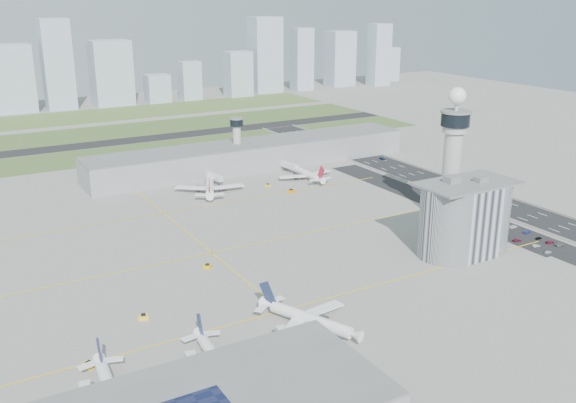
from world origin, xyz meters
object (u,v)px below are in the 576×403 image
tug_5 (291,191)px  car_lot_2 (517,240)px  secondary_tower (237,139)px  car_lot_9 (527,232)px  car_hw_4 (316,144)px  airplane_near_c (311,313)px  tug_2 (269,301)px  jet_bridge_far_1 (282,166)px  jet_bridge_near_1 (201,385)px  tug_1 (143,317)px  airplane_far_a (209,180)px  car_hw_2 (382,159)px  jet_bridge_near_2 (296,356)px  car_lot_8 (539,238)px  tug_3 (207,266)px  car_lot_10 (513,227)px  car_lot_3 (505,235)px  car_hw_1 (464,191)px  airplane_near_a (111,386)px  car_lot_11 (501,224)px  airplane_far_b (305,169)px  admin_building (465,218)px  tug_4 (268,185)px  jet_bridge_far_0 (208,177)px  control_tower (453,152)px  car_lot_4 (498,232)px  car_lot_1 (536,246)px  car_lot_6 (559,245)px  car_lot_0 (548,252)px  airplane_near_b (216,354)px  tug_0 (89,365)px

tug_5 → car_lot_2: bearing=87.6°
secondary_tower → car_lot_9: secondary_tower is taller
car_hw_4 → airplane_near_c: bearing=-120.8°
tug_2 → jet_bridge_far_1: bearing=26.9°
jet_bridge_near_1 → tug_1: (-0.13, 49.22, -1.87)m
airplane_near_c → airplane_far_a: 161.36m
car_hw_2 → tug_5: bearing=-158.1°
secondary_tower → tug_2: 187.83m
jet_bridge_near_2 → tug_2: size_ratio=3.95×
car_lot_2 → car_lot_8: 10.73m
tug_3 → car_lot_2: 136.43m
car_lot_9 → car_lot_10: 8.29m
jet_bridge_near_2 → tug_2: (11.91, 38.05, -1.82)m
car_lot_3 → car_lot_10: 13.23m
car_hw_1 → jet_bridge_near_1: bearing=-145.9°
airplane_near_a → jet_bridge_near_1: 23.59m
car_lot_10 → tug_3: bearing=81.7°
car_hw_2 → car_lot_11: bearing=-102.1°
airplane_far_b → jet_bridge_near_1: airplane_far_b is taller
admin_building → tug_3: (-99.79, 38.50, -14.39)m
jet_bridge_near_1 → car_hw_1: size_ratio=3.58×
jet_bridge_far_1 → tug_4: bearing=-52.4°
jet_bridge_near_2 → car_lot_8: size_ratio=4.15×
jet_bridge_near_2 → car_lot_2: jet_bridge_near_2 is taller
car_lot_9 → secondary_tower: bearing=12.2°
airplane_near_a → car_lot_10: (199.20, 40.74, -4.70)m
car_lot_3 → car_hw_2: bearing=-6.6°
jet_bridge_far_0 → car_lot_3: bearing=18.2°
car_lot_11 → car_hw_1: car_hw_1 is taller
tug_5 → car_lot_8: 130.59m
control_tower → tug_1: (-155.13, -19.78, -34.06)m
airplane_far_a → car_lot_4: bearing=-121.9°
jet_bridge_near_1 → car_lot_1: 169.24m
car_lot_3 → control_tower: bearing=31.0°
car_lot_6 → car_lot_8: bearing=17.0°
secondary_tower → car_lot_1: size_ratio=8.73×
tug_5 → car_lot_1: (51.37, -121.78, -0.45)m
airplane_far_a → car_lot_10: (99.15, -125.02, -5.64)m
tug_5 → car_lot_6: size_ratio=0.83×
airplane_far_a → car_lot_10: 159.66m
control_tower → car_hw_2: (50.34, 113.92, -34.42)m
jet_bridge_far_0 → tug_2: bearing=-25.5°
jet_bridge_far_1 → car_lot_0: (30.52, -173.12, -2.27)m
airplane_near_b → car_lot_3: bearing=108.2°
airplane_near_b → tug_4: 186.82m
airplane_far_a → car_lot_6: bearing=-123.6°
jet_bridge_far_0 → jet_bridge_far_1: bearing=80.0°
tug_0 → tug_4: bearing=-163.7°
car_lot_0 → car_hw_1: size_ratio=0.88×
airplane_near_c → tug_0: size_ratio=11.59×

